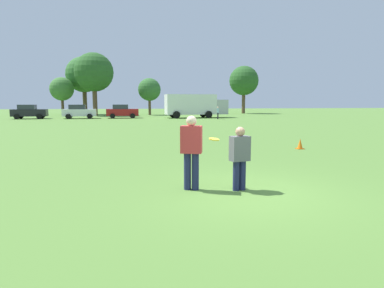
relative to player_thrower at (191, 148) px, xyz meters
The scene contains 15 objects.
ground_plane 1.73m from the player_thrower, 23.29° to the right, with size 198.55×198.55×0.00m, color #517A33.
player_thrower is the anchor object (origin of this frame).
player_defender 1.19m from the player_thrower, 12.73° to the right, with size 0.51×0.35×1.56m.
frisbee 0.68m from the player_thrower, 17.87° to the left, with size 0.27×0.27×0.09m.
traffic_cone 8.68m from the player_thrower, 44.76° to the left, with size 0.32×0.32×0.48m.
parked_car_near_left 40.17m from the player_thrower, 111.74° to the left, with size 4.32×2.44×1.82m.
parked_car_mid_left 37.87m from the player_thrower, 103.17° to the left, with size 4.32×2.44×1.82m.
parked_car_center 37.34m from the player_thrower, 94.85° to the left, with size 4.32×2.44×1.82m.
box_truck 37.10m from the player_thrower, 79.56° to the left, with size 8.65×3.40×3.18m.
bystander_sideline_watcher 33.73m from the player_thrower, 74.58° to the left, with size 0.34×0.47×1.57m.
tree_west_maple 50.30m from the player_thrower, 105.07° to the left, with size 3.78×3.78×6.15m.
tree_center_elm 53.09m from the player_thrower, 100.93° to the left, with size 6.10×6.10×9.91m.
tree_east_birch 47.05m from the player_thrower, 99.42° to the left, with size 6.04×6.04×9.82m.
tree_east_oak 47.54m from the player_thrower, 88.78° to the left, with size 3.75×3.75×6.10m.
tree_far_east_pine 55.31m from the player_thrower, 69.98° to the left, with size 5.46×5.46×8.87m.
Camera 1 is at (-2.59, -7.18, 2.15)m, focal length 30.43 mm.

